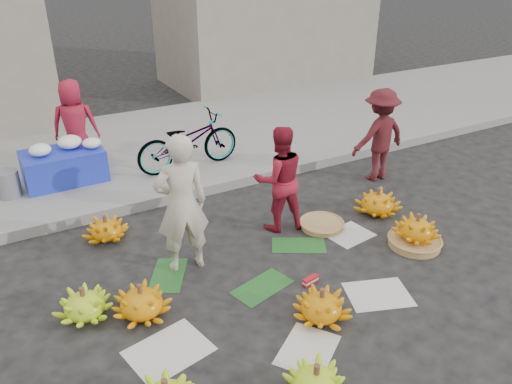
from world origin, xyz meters
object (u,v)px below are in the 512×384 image
banana_bunch_4 (416,232)px  banana_bunch_0 (141,302)px  vendor_cream (182,205)px  bicycle (188,141)px  flower_table (64,164)px

banana_bunch_4 → banana_bunch_0: bearing=173.5°
banana_bunch_0 → vendor_cream: 1.10m
banana_bunch_0 → vendor_cream: size_ratio=0.37×
banana_bunch_4 → vendor_cream: vendor_cream is taller
bicycle → banana_bunch_0: bearing=147.4°
banana_bunch_4 → bicycle: size_ratio=0.37×
banana_bunch_0 → banana_bunch_4: 3.30m
vendor_cream → bicycle: vendor_cream is taller
banana_bunch_4 → flower_table: (-3.36, 3.73, 0.21)m
banana_bunch_4 → bicycle: 3.68m
banana_bunch_0 → flower_table: 3.37m
flower_table → vendor_cream: bearing=-75.7°
vendor_cream → bicycle: size_ratio=0.95×
banana_bunch_4 → bicycle: bearing=115.4°
banana_bunch_0 → bicycle: (1.71, 2.93, 0.40)m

